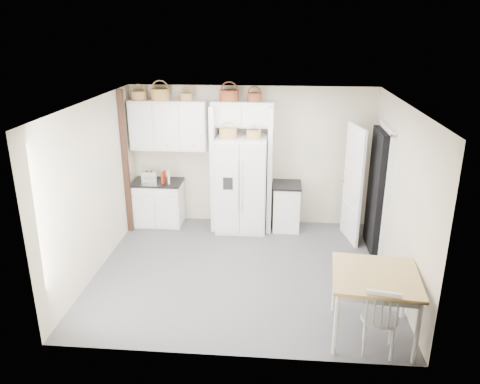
{
  "coord_description": "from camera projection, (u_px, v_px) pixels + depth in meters",
  "views": [
    {
      "loc": [
        0.51,
        -6.43,
        3.62
      ],
      "look_at": [
        -0.07,
        0.4,
        1.16
      ],
      "focal_mm": 35.0,
      "sensor_mm": 36.0,
      "label": 1
    }
  ],
  "objects": [
    {
      "name": "cookbook_cream",
      "position": [
        169.0,
        177.0,
        8.61
      ],
      "size": [
        0.06,
        0.15,
        0.22
      ],
      "primitive_type": "cube",
      "rotation": [
        0.0,
        0.0,
        0.19
      ],
      "color": "beige",
      "rests_on": "counter_left"
    },
    {
      "name": "upper_cabinet",
      "position": [
        169.0,
        125.0,
        8.49
      ],
      "size": [
        1.4,
        0.34,
        0.9
      ],
      "primitive_type": "cube",
      "color": "white",
      "rests_on": "wall_back"
    },
    {
      "name": "floor",
      "position": [
        243.0,
        271.0,
        7.3
      ],
      "size": [
        4.5,
        4.5,
        0.0
      ],
      "primitive_type": "plane",
      "color": "#484848",
      "rests_on": "ground"
    },
    {
      "name": "basket_fridge_a",
      "position": [
        228.0,
        134.0,
        8.13
      ],
      "size": [
        0.3,
        0.3,
        0.16
      ],
      "primitive_type": "cylinder",
      "color": "olive",
      "rests_on": "refrigerator"
    },
    {
      "name": "base_cab_right",
      "position": [
        286.0,
        207.0,
        8.7
      ],
      "size": [
        0.48,
        0.57,
        0.84
      ],
      "primitive_type": "cube",
      "color": "white",
      "rests_on": "floor"
    },
    {
      "name": "basket_upper_c",
      "position": [
        186.0,
        97.0,
        8.29
      ],
      "size": [
        0.23,
        0.23,
        0.13
      ],
      "primitive_type": "cylinder",
      "color": "olive",
      "rests_on": "upper_cabinet"
    },
    {
      "name": "basket_bridge_a",
      "position": [
        229.0,
        96.0,
        8.22
      ],
      "size": [
        0.34,
        0.34,
        0.19
      ],
      "primitive_type": "cylinder",
      "color": "brown",
      "rests_on": "bridge_cabinet"
    },
    {
      "name": "wall_back",
      "position": [
        251.0,
        156.0,
        8.73
      ],
      "size": [
        4.5,
        0.0,
        4.5
      ],
      "primitive_type": "plane",
      "rotation": [
        1.57,
        0.0,
        0.0
      ],
      "color": "#B4AFA2",
      "rests_on": "floor"
    },
    {
      "name": "counter_left",
      "position": [
        157.0,
        182.0,
        8.75
      ],
      "size": [
        0.92,
        0.6,
        0.04
      ],
      "primitive_type": "cube",
      "color": "black",
      "rests_on": "base_cab_left"
    },
    {
      "name": "basket_upper_a",
      "position": [
        139.0,
        95.0,
        8.36
      ],
      "size": [
        0.27,
        0.27,
        0.15
      ],
      "primitive_type": "cylinder",
      "color": "olive",
      "rests_on": "upper_cabinet"
    },
    {
      "name": "basket_bridge_b",
      "position": [
        254.0,
        97.0,
        8.19
      ],
      "size": [
        0.26,
        0.26,
        0.15
      ],
      "primitive_type": "cylinder",
      "color": "brown",
      "rests_on": "bridge_cabinet"
    },
    {
      "name": "counter_right",
      "position": [
        287.0,
        185.0,
        8.55
      ],
      "size": [
        0.51,
        0.61,
        0.04
      ],
      "primitive_type": "cube",
      "color": "black",
      "rests_on": "base_cab_right"
    },
    {
      "name": "basket_upper_b",
      "position": [
        160.0,
        94.0,
        8.32
      ],
      "size": [
        0.34,
        0.34,
        0.2
      ],
      "primitive_type": "cylinder",
      "color": "olive",
      "rests_on": "upper_cabinet"
    },
    {
      "name": "toaster",
      "position": [
        149.0,
        176.0,
        8.72
      ],
      "size": [
        0.29,
        0.19,
        0.19
      ],
      "primitive_type": "cube",
      "rotation": [
        0.0,
        0.0,
        0.11
      ],
      "color": "silver",
      "rests_on": "counter_left"
    },
    {
      "name": "bridge_cabinet",
      "position": [
        243.0,
        114.0,
        8.31
      ],
      "size": [
        1.12,
        0.34,
        0.45
      ],
      "primitive_type": "cube",
      "color": "white",
      "rests_on": "wall_back"
    },
    {
      "name": "base_cab_left",
      "position": [
        159.0,
        204.0,
        8.89
      ],
      "size": [
        0.89,
        0.56,
        0.82
      ],
      "primitive_type": "cube",
      "color": "white",
      "rests_on": "floor"
    },
    {
      "name": "fridge_panel_right",
      "position": [
        270.0,
        169.0,
        8.47
      ],
      "size": [
        0.08,
        0.6,
        2.3
      ],
      "primitive_type": "cube",
      "color": "white",
      "rests_on": "floor"
    },
    {
      "name": "wall_right",
      "position": [
        399.0,
        197.0,
        6.68
      ],
      "size": [
        0.0,
        4.0,
        4.0
      ],
      "primitive_type": "plane",
      "rotation": [
        1.57,
        0.0,
        -1.57
      ],
      "color": "#B4AFA2",
      "rests_on": "floor"
    },
    {
      "name": "door_slab",
      "position": [
        353.0,
        184.0,
        8.06
      ],
      "size": [
        0.21,
        0.79,
        2.05
      ],
      "primitive_type": "cube",
      "rotation": [
        0.0,
        0.0,
        -1.36
      ],
      "color": "white",
      "rests_on": "floor"
    },
    {
      "name": "wall_left",
      "position": [
        94.0,
        188.0,
        7.04
      ],
      "size": [
        0.0,
        4.0,
        4.0
      ],
      "primitive_type": "plane",
      "rotation": [
        1.57,
        0.0,
        1.57
      ],
      "color": "#B4AFA2",
      "rests_on": "floor"
    },
    {
      "name": "basket_fridge_b",
      "position": [
        254.0,
        135.0,
        8.1
      ],
      "size": [
        0.25,
        0.25,
        0.13
      ],
      "primitive_type": "cylinder",
      "color": "olive",
      "rests_on": "refrigerator"
    },
    {
      "name": "windsor_chair",
      "position": [
        380.0,
        318.0,
        5.37
      ],
      "size": [
        0.5,
        0.47,
        0.89
      ],
      "primitive_type": "cube",
      "rotation": [
        0.0,
        0.0,
        -0.18
      ],
      "color": "white",
      "rests_on": "floor"
    },
    {
      "name": "trim_post",
      "position": [
        126.0,
        163.0,
        8.3
      ],
      "size": [
        0.09,
        0.09,
        2.6
      ],
      "primitive_type": "cube",
      "color": "black",
      "rests_on": "floor"
    },
    {
      "name": "ceiling",
      "position": [
        243.0,
        103.0,
        6.42
      ],
      "size": [
        4.5,
        4.5,
        0.0
      ],
      "primitive_type": "plane",
      "color": "white",
      "rests_on": "wall_back"
    },
    {
      "name": "fridge_panel_left",
      "position": [
        214.0,
        168.0,
        8.56
      ],
      "size": [
        0.08,
        0.6,
        2.3
      ],
      "primitive_type": "cube",
      "color": "white",
      "rests_on": "floor"
    },
    {
      "name": "cookbook_red",
      "position": [
        164.0,
        177.0,
        8.62
      ],
      "size": [
        0.05,
        0.15,
        0.23
      ],
      "primitive_type": "cube",
      "rotation": [
        0.0,
        0.0,
        -0.14
      ],
      "color": "maroon",
      "rests_on": "counter_left"
    },
    {
      "name": "refrigerator",
      "position": [
        242.0,
        184.0,
        8.53
      ],
      "size": [
        0.9,
        0.73,
        1.75
      ],
      "primitive_type": "cube",
      "color": "white",
      "rests_on": "floor"
    },
    {
      "name": "doorway_void",
      "position": [
        378.0,
        191.0,
        7.71
      ],
      "size": [
        0.18,
        0.85,
        2.05
      ],
      "primitive_type": "cube",
      "color": "black",
      "rests_on": "floor"
    },
    {
      "name": "dining_table",
      "position": [
        373.0,
        305.0,
        5.66
      ],
      "size": [
        1.1,
        1.1,
        0.84
      ],
      "primitive_type": "cube",
      "rotation": [
        0.0,
        0.0,
        -0.09
      ],
      "color": "#A47F45",
      "rests_on": "floor"
    }
  ]
}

